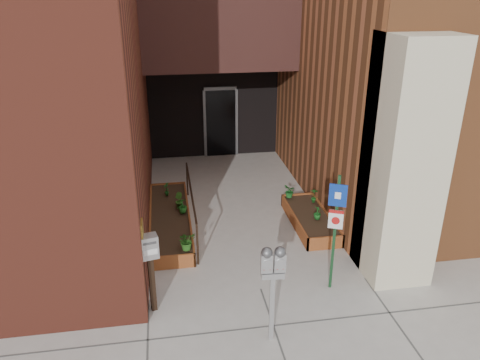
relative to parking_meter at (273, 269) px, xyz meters
name	(u,v)px	position (x,y,z in m)	size (l,w,h in m)	color
ground	(261,289)	(0.10, 1.27, -1.27)	(80.00, 80.00, 0.00)	#9E9991
planter_left	(170,220)	(-1.45, 3.97, -1.14)	(0.90, 3.60, 0.30)	brown
planter_right	(310,220)	(1.70, 3.47, -1.13)	(0.80, 2.20, 0.30)	brown
handrail	(191,195)	(-0.95, 3.92, -0.52)	(0.04, 3.34, 0.90)	black
parking_meter	(273,269)	(0.00, 0.00, 0.00)	(0.37, 0.18, 1.64)	#A2A2A5
sign_post	(336,221)	(1.36, 1.12, 0.08)	(0.28, 0.14, 2.20)	#153A1D
payment_dropbox	(150,257)	(-1.79, 1.01, -0.24)	(0.32, 0.27, 1.43)	black
shrub_left_a	(187,241)	(-1.15, 2.37, -0.78)	(0.34, 0.34, 0.37)	#29621C
shrub_left_b	(179,201)	(-1.22, 4.23, -0.78)	(0.21, 0.21, 0.37)	#2D621C
shrub_left_c	(183,206)	(-1.15, 3.98, -0.80)	(0.19, 0.19, 0.35)	#1B5B1A
shrub_left_d	(167,189)	(-1.48, 4.98, -0.80)	(0.18, 0.18, 0.34)	#1A5E1E
shrub_right_a	(317,213)	(1.77, 3.18, -0.82)	(0.17, 0.17, 0.30)	#18561B
shrub_right_b	(314,195)	(1.95, 4.01, -0.79)	(0.19, 0.19, 0.36)	#185519
shrub_right_c	(290,191)	(1.45, 4.37, -0.80)	(0.29, 0.29, 0.33)	#1C6222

